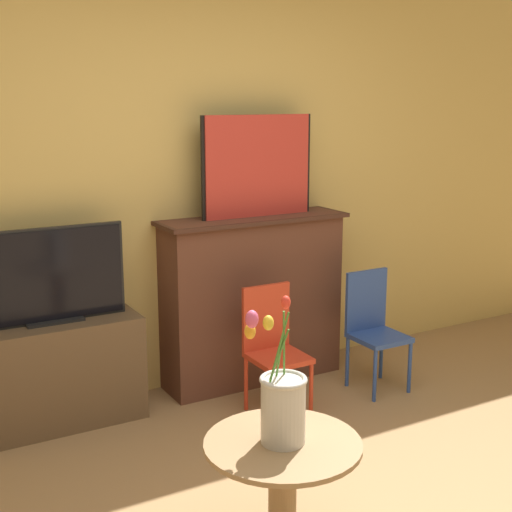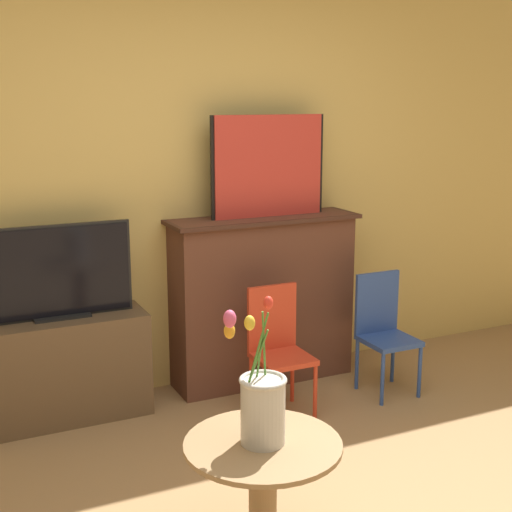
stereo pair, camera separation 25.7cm
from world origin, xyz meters
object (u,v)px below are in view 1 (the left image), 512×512
object	(u,v)px
vase_tulips	(282,403)
tv_monitor	(51,277)
chair_blue	(373,324)
chair_red	(273,343)
painting	(258,166)

from	to	relation	value
vase_tulips	tv_monitor	bearing A→B (deg)	104.16
tv_monitor	chair_blue	xyz separation A→B (m)	(1.86, -0.45, -0.44)
chair_red	vase_tulips	world-z (taller)	vase_tulips
tv_monitor	vase_tulips	xyz separation A→B (m)	(0.42, -1.68, -0.17)
chair_blue	vase_tulips	xyz separation A→B (m)	(-1.44, -1.23, 0.27)
tv_monitor	chair_red	bearing A→B (deg)	-21.24
tv_monitor	chair_blue	distance (m)	1.96
painting	chair_red	xyz separation A→B (m)	(-0.17, -0.48, -0.97)
tv_monitor	vase_tulips	size ratio (longest dim) A/B	1.49
chair_red	chair_blue	size ratio (longest dim) A/B	1.00
chair_red	vase_tulips	bearing A→B (deg)	-119.67
painting	vase_tulips	size ratio (longest dim) A/B	1.41
chair_blue	vase_tulips	bearing A→B (deg)	-139.33
chair_red	chair_blue	world-z (taller)	same
painting	chair_red	distance (m)	1.10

